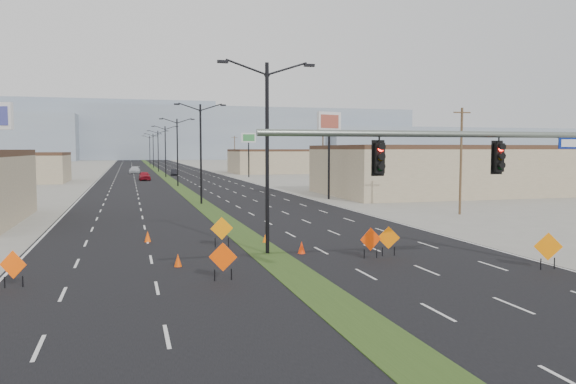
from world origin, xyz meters
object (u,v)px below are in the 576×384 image
object	(u,v)px
streetlight_5	(153,149)
construction_sign_4	(389,239)
construction_sign_5	(548,248)
pole_sign_east_near	(329,128)
streetlight_3	(165,150)
car_far	(135,170)
construction_sign_0	(13,266)
cone_2	(302,247)
pole_sign_east_far	(249,141)
streetlight_2	(177,150)
streetlight_4	(158,150)
car_left	(145,176)
streetlight_0	(267,151)
signal_mast	(539,168)
cone_1	(265,239)
cone_0	(178,260)
streetlight_6	(150,149)
construction_sign_1	(223,258)
cone_3	(148,237)
construction_sign_2	(222,229)
car_mid	(175,172)
construction_sign_3	(371,240)
streetlight_1	(201,150)

from	to	relation	value
streetlight_5	construction_sign_4	xyz separation A→B (m)	(5.88, -142.34, -4.51)
construction_sign_5	pole_sign_east_near	bearing A→B (deg)	107.41
streetlight_3	car_far	bearing A→B (deg)	106.01
streetlight_5	construction_sign_0	xyz separation A→B (m)	(-11.50, -144.33, -4.53)
cone_2	pole_sign_east_far	bearing A→B (deg)	80.09
streetlight_2	streetlight_3	distance (m)	28.00
cone_2	construction_sign_5	bearing A→B (deg)	-35.04
construction_sign_0	streetlight_4	bearing A→B (deg)	106.40
streetlight_5	car_left	world-z (taller)	streetlight_5
streetlight_0	construction_sign_5	distance (m)	14.31
signal_mast	cone_1	world-z (taller)	signal_mast
cone_0	cone_1	bearing A→B (deg)	44.40
streetlight_5	cone_1	xyz separation A→B (m)	(0.68, -136.64, -5.15)
streetlight_0	streetlight_6	size ratio (longest dim) A/B	1.00
car_far	pole_sign_east_far	xyz separation A→B (m)	(21.45, -24.03, 6.27)
streetlight_5	construction_sign_0	distance (m)	144.85
streetlight_5	construction_sign_1	bearing A→B (deg)	-91.28
streetlight_2	streetlight_5	size ratio (longest dim) A/B	1.00
cone_3	cone_0	bearing A→B (deg)	-81.55
streetlight_2	construction_sign_2	size ratio (longest dim) A/B	5.82
signal_mast	streetlight_6	bearing A→B (deg)	92.75
cone_3	construction_sign_2	bearing A→B (deg)	-36.55
construction_sign_2	pole_sign_east_far	world-z (taller)	pole_sign_east_far
streetlight_3	construction_sign_0	distance (m)	89.19
streetlight_5	construction_sign_0	bearing A→B (deg)	-94.56
car_mid	construction_sign_3	world-z (taller)	construction_sign_3
car_mid	car_left	bearing A→B (deg)	-103.19
construction_sign_1	pole_sign_east_near	world-z (taller)	pole_sign_east_near
streetlight_6	cone_3	distance (m)	162.57
car_left	cone_3	distance (m)	68.22
car_far	construction_sign_5	distance (m)	112.44
cone_1	pole_sign_east_far	size ratio (longest dim) A/B	0.06
cone_0	construction_sign_1	bearing A→B (deg)	-64.44
streetlight_0	cone_1	size ratio (longest dim) A/B	18.65
streetlight_3	car_far	world-z (taller)	streetlight_3
signal_mast	streetlight_4	xyz separation A→B (m)	(-8.56, 122.00, 0.63)
streetlight_5	cone_3	distance (m)	134.61
streetlight_5	cone_1	distance (m)	136.74
construction_sign_3	cone_2	world-z (taller)	construction_sign_3
car_far	construction_sign_0	world-z (taller)	car_far
pole_sign_east_far	pole_sign_east_near	bearing A→B (deg)	-75.20
streetlight_2	car_left	xyz separation A→B (m)	(-4.32, 17.81, -4.63)
cone_1	pole_sign_east_far	bearing A→B (deg)	78.83
construction_sign_3	cone_0	world-z (taller)	construction_sign_3
streetlight_2	streetlight_4	xyz separation A→B (m)	(0.00, 56.00, 0.00)
streetlight_5	pole_sign_east_near	bearing A→B (deg)	-82.60
streetlight_3	streetlight_4	size ratio (longest dim) A/B	1.00
construction_sign_5	cone_3	size ratio (longest dim) A/B	2.57
streetlight_1	streetlight_6	bearing A→B (deg)	90.00
streetlight_3	streetlight_6	world-z (taller)	same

